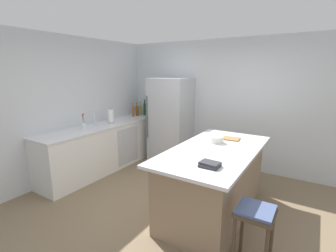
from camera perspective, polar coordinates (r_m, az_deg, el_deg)
ground_plane at (r=3.60m, az=1.78°, el=-20.27°), size 7.20×7.20×0.00m
wall_rear at (r=5.14m, az=14.73°, el=4.91°), size 6.00×0.10×2.60m
wall_left at (r=4.80m, az=-24.30°, el=3.67°), size 0.10×6.00×2.60m
counter_run_left at (r=5.13m, az=-14.57°, el=-4.68°), size 0.65×2.81×0.93m
kitchen_island at (r=3.53m, az=10.75°, el=-12.43°), size 1.04×2.06×0.94m
refrigerator at (r=5.34m, az=0.67°, el=1.37°), size 0.83×0.73×1.82m
bar_stool at (r=2.68m, az=19.73°, el=-19.99°), size 0.36×0.36×0.67m
sink_faucet at (r=4.90m, az=-16.78°, el=1.86°), size 0.15×0.05×0.30m
flower_vase at (r=4.64m, az=-19.23°, el=0.37°), size 0.08×0.08×0.30m
paper_towel_roll at (r=5.09m, az=-13.26°, el=2.19°), size 0.14×0.14×0.31m
wine_bottle at (r=5.90m, az=-5.45°, el=4.05°), size 0.07×0.07×0.37m
olive_oil_bottle at (r=5.85m, az=-6.50°, el=3.73°), size 0.05×0.05×0.32m
whiskey_bottle at (r=5.81m, az=-7.27°, el=3.58°), size 0.07×0.07×0.31m
vinegar_bottle at (r=5.75m, az=-8.22°, el=3.47°), size 0.06×0.06×0.31m
cookbook_stack at (r=2.74m, az=9.81°, el=-8.89°), size 0.22×0.18×0.05m
mixing_bowl at (r=3.64m, az=11.27°, el=-3.11°), size 0.21×0.21×0.09m
cutting_board at (r=3.89m, az=13.87°, el=-2.81°), size 0.37×0.24×0.02m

